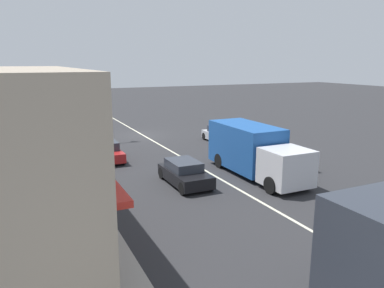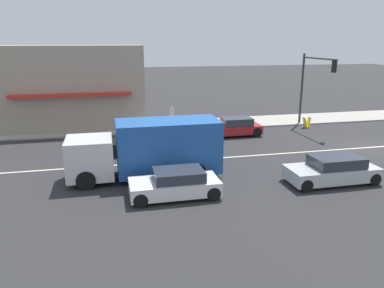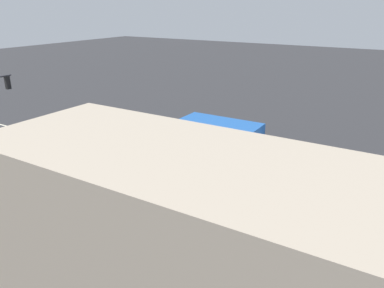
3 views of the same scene
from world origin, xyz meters
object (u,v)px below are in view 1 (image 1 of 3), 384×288
Objects in this scene: sedan_silver at (223,135)px; hatchback_red at (106,151)px; warning_aframe_sign at (75,138)px; delivery_truck at (254,151)px; van_white at (283,157)px; pedestrian at (53,168)px; traffic_signal_main at (72,96)px; suv_black at (185,173)px.

sedan_silver is 1.14× the size of hatchback_red.
warning_aframe_sign is 0.11× the size of delivery_truck.
warning_aframe_sign is 0.22× the size of hatchback_red.
pedestrian is at bearing -9.22° from van_white.
warning_aframe_sign is (-0.01, 0.15, -3.47)m from traffic_signal_main.
suv_black is (-3.92, 13.42, -3.28)m from traffic_signal_main.
delivery_truck reaches higher than pedestrian.
traffic_signal_main reaches higher than delivery_truck.
traffic_signal_main reaches higher than van_white.
hatchback_red is at bearing 8.77° from sedan_silver.
van_white is at bearing 170.78° from pedestrian.
pedestrian reaches higher than suv_black.
traffic_signal_main is 17.26m from van_white.
delivery_truck is 4.48m from suv_black.
sedan_silver is at bearing 155.70° from traffic_signal_main.
suv_black is (-6.49, 2.86, -0.32)m from pedestrian.
van_white is (-13.69, 2.22, -0.35)m from pedestrian.
hatchback_red is at bearing -31.87° from van_white.
delivery_truck is 9.00m from sedan_silver.
traffic_signal_main is 3.56× the size of pedestrian.
hatchback_red reaches higher than warning_aframe_sign.
traffic_signal_main is 12.64m from sedan_silver.
van_white is at bearing -165.05° from delivery_truck.
delivery_truck reaches higher than hatchback_red.
hatchback_red is (-1.12, 6.42, 0.20)m from warning_aframe_sign.
van_white reaches higher than warning_aframe_sign.
pedestrian is 7.10m from suv_black.
delivery_truck reaches higher than suv_black.
sedan_silver is at bearing -130.61° from suv_black.
warning_aframe_sign is at bearing -58.14° from delivery_truck.
sedan_silver is 11.06m from suv_black.
van_white is at bearing -174.94° from suv_black.
suv_black is (-3.92, 13.27, 0.20)m from warning_aframe_sign.
pedestrian is 0.36× the size of sedan_silver.
traffic_signal_main is 6.69× the size of warning_aframe_sign.
pedestrian reaches higher than hatchback_red.
hatchback_red is (-1.12, 6.56, -3.27)m from traffic_signal_main.
suv_black is at bearing 112.22° from hatchback_red.
suv_black is (4.40, -0.11, -0.84)m from delivery_truck.
pedestrian is 0.41× the size of suv_black.
hatchback_red is at bearing -44.05° from delivery_truck.
traffic_signal_main reaches higher than suv_black.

